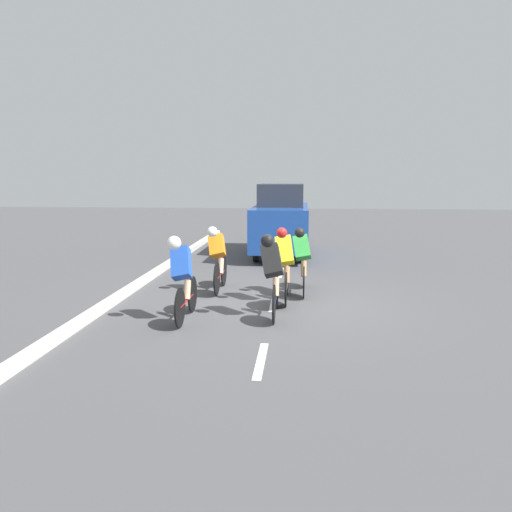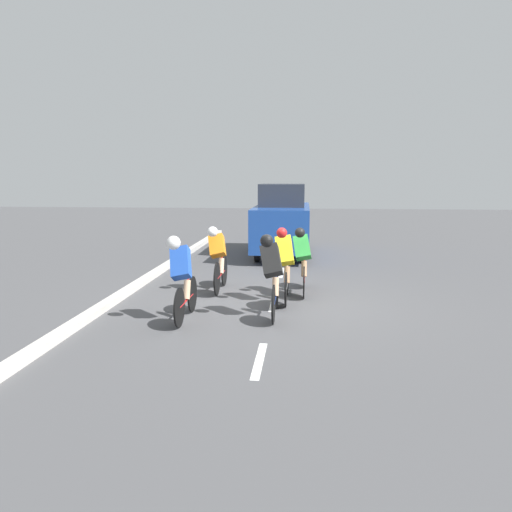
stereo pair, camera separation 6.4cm
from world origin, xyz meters
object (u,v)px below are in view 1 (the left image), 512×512
Objects in this scene: cyclist_blue at (182,275)px; cyclist_black at (273,273)px; cyclist_green at (302,259)px; support_car at (281,220)px; cyclist_yellow at (285,263)px; cyclist_orange at (218,257)px.

cyclist_blue reaches higher than cyclist_black.
cyclist_green is 3.09m from cyclist_blue.
support_car is at bearing -88.79° from cyclist_black.
cyclist_yellow reaches higher than cyclist_black.
cyclist_black reaches higher than cyclist_orange.
cyclist_yellow is at bearing 93.18° from support_car.
support_car is (-1.40, -7.62, 0.32)m from cyclist_blue.
cyclist_black is (-1.32, 1.94, 0.05)m from cyclist_orange.
cyclist_green is at bearing 178.23° from cyclist_orange.
cyclist_orange is (1.50, -0.79, -0.04)m from cyclist_yellow.
cyclist_blue is 1.61m from cyclist_black.
cyclist_black is (-1.56, -0.39, -0.01)m from cyclist_blue.
cyclist_orange is (1.85, -0.06, -0.00)m from cyclist_green.
cyclist_green is 1.85m from cyclist_orange.
cyclist_black is (0.18, 1.15, 0.01)m from cyclist_yellow.
cyclist_green is 1.02× the size of cyclist_orange.
cyclist_orange is 2.35m from cyclist_black.
cyclist_orange is at bearing -27.59° from cyclist_yellow.
cyclist_green is at bearing -115.47° from cyclist_yellow.
cyclist_yellow is (-1.74, -1.55, -0.02)m from cyclist_blue.
cyclist_green is at bearing -105.79° from cyclist_black.
cyclist_blue is at bearing 79.56° from support_car.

